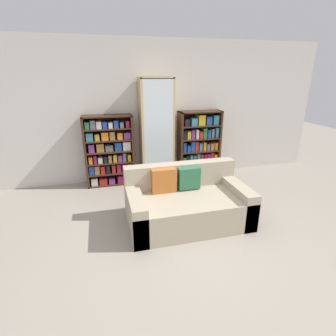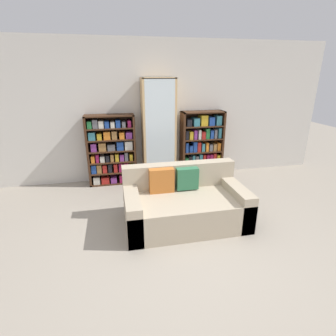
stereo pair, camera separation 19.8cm
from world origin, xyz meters
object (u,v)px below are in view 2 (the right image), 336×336
object	(u,v)px
couch	(184,204)
wine_bottle	(200,181)
bookshelf_right	(202,146)
bookshelf_left	(111,151)
display_cabinet	(159,131)

from	to	relation	value
couch	wine_bottle	xyz separation A→B (m)	(0.61, 1.10, -0.14)
couch	bookshelf_right	xyz separation A→B (m)	(0.84, 1.72, 0.38)
bookshelf_left	bookshelf_right	xyz separation A→B (m)	(1.84, 0.00, 0.00)
display_cabinet	bookshelf_right	world-z (taller)	display_cabinet
couch	wine_bottle	bearing A→B (deg)	61.02
bookshelf_left	couch	bearing A→B (deg)	-59.99
bookshelf_left	wine_bottle	distance (m)	1.80
couch	display_cabinet	world-z (taller)	display_cabinet
bookshelf_left	wine_bottle	world-z (taller)	bookshelf_left
couch	display_cabinet	xyz separation A→B (m)	(-0.06, 1.71, 0.72)
bookshelf_left	bookshelf_right	world-z (taller)	bookshelf_right
bookshelf_right	wine_bottle	xyz separation A→B (m)	(-0.23, -0.62, -0.52)
display_cabinet	wine_bottle	size ratio (longest dim) A/B	5.72
bookshelf_left	bookshelf_right	size ratio (longest dim) A/B	0.99
display_cabinet	wine_bottle	xyz separation A→B (m)	(0.68, -0.60, -0.86)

